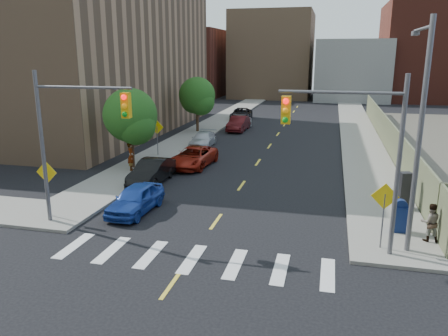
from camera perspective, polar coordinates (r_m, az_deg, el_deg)
The scene contains 28 objects.
ground at distance 14.01m, azimuth -9.90°, elevation -18.70°, with size 160.00×160.00×0.00m, color black.
sidewalk_nw at distance 54.19m, azimuth 0.08°, elevation 6.60°, with size 3.50×73.00×0.15m, color gray.
sidewalk_ne at distance 52.76m, azimuth 16.75°, elevation 5.76°, with size 3.50×73.00×0.15m, color gray.
fence_north at distance 39.44m, azimuth 20.41°, elevation 4.37°, with size 0.12×44.00×2.50m, color #636849.
building_nw at distance 48.77m, azimuth -20.43°, elevation 14.16°, with size 22.00×30.00×16.00m, color #8C6B4C.
bg_bldg_west at distance 85.04m, azimuth -4.84°, elevation 13.47°, with size 14.00×18.00×12.00m, color #592319.
bg_bldg_midwest at distance 83.36m, azimuth 6.43°, elevation 14.44°, with size 14.00×16.00×15.00m, color #8C6B4C.
bg_bldg_center at distance 80.74m, azimuth 16.31°, elevation 12.18°, with size 12.00×16.00×10.00m, color gray.
bg_bldg_east at distance 84.38m, azimuth 26.20°, elevation 13.42°, with size 18.00×18.00×16.00m, color #592319.
signal_nw at distance 20.16m, azimuth -19.38°, elevation 4.90°, with size 4.59×0.30×7.00m.
signal_ne at distance 16.96m, azimuth 17.04°, elevation 3.39°, with size 4.59×0.30×7.00m.
streetlight_ne at distance 18.00m, azimuth 24.14°, elevation 5.61°, with size 0.25×3.70×9.00m.
warn_sign_nw at distance 22.10m, azimuth -22.09°, elevation -1.29°, with size 1.06×0.06×2.83m.
warn_sign_ne at distance 18.18m, azimuth 20.20°, elevation -4.42°, with size 1.06×0.06×2.83m.
warn_sign_midwest at distance 33.66m, azimuth -8.73°, elevation 4.79°, with size 1.06×0.06×2.83m.
tree_west_near at distance 29.95m, azimuth -12.08°, elevation 6.31°, with size 3.66×3.64×5.52m.
tree_west_far at distance 43.85m, azimuth -3.52°, elevation 9.14°, with size 3.66×3.64×5.52m.
parked_car_blue at distance 22.13m, azimuth -11.47°, elevation -3.99°, with size 1.64×4.08×1.39m, color #1C3D9A.
parked_car_black at distance 26.95m, azimuth -9.42°, elevation -0.46°, with size 1.54×4.40×1.45m, color black.
parked_car_red at distance 30.61m, azimuth -4.00°, elevation 1.45°, with size 2.28×4.95×1.38m, color maroon.
parked_car_silver at distance 37.30m, azimuth -2.77°, elevation 3.74°, with size 1.71×4.21×1.22m, color #B6B9BE.
parked_car_white at distance 46.77m, azimuth 2.33°, elevation 6.02°, with size 1.55×3.86×1.32m, color silver.
parked_car_maroon at distance 45.08m, azimuth 1.90°, elevation 5.82°, with size 1.59×4.55×1.50m, color #430D10.
parked_car_grey at distance 52.86m, azimuth 2.26°, elevation 7.06°, with size 2.31×5.02×1.39m, color black.
mailbox at distance 20.47m, azimuth 21.96°, elevation -5.84°, with size 0.61×0.48×1.46m.
payphone at distance 23.58m, azimuth 22.46°, elevation -2.70°, with size 0.55×0.45×1.85m, color black.
pedestrian_west at distance 29.56m, azimuth -12.05°, elevation 1.50°, with size 0.69×0.45×1.89m, color gray.
pedestrian_east at distance 19.95m, azimuth 25.33°, elevation -6.43°, with size 0.79×0.61×1.62m, color gray.
Camera 1 is at (4.96, -10.64, 7.65)m, focal length 35.00 mm.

